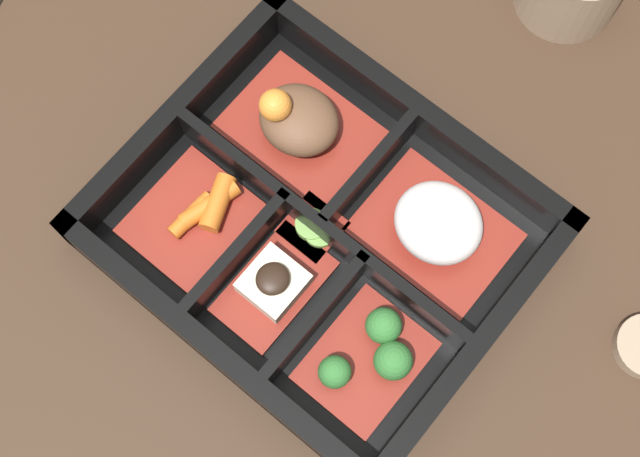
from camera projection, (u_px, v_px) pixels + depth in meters
ground_plane at (320, 239)px, 0.65m from camera, size 3.00×3.00×0.00m
bento_base at (320, 237)px, 0.64m from camera, size 0.28×0.24×0.01m
bento_rim at (318, 232)px, 0.63m from camera, size 0.28×0.24×0.04m
bowl_stew at (297, 122)px, 0.65m from camera, size 0.11×0.08×0.05m
bowl_rice at (437, 225)px, 0.62m from camera, size 0.11×0.08×0.05m
bowl_carrots at (198, 214)px, 0.64m from camera, size 0.07×0.08×0.02m
bowl_tofu at (277, 287)px, 0.62m from camera, size 0.05×0.08×0.03m
bowl_greens at (372, 355)px, 0.60m from camera, size 0.07×0.08×0.03m
bowl_pickles at (315, 225)px, 0.64m from camera, size 0.04×0.04×0.01m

